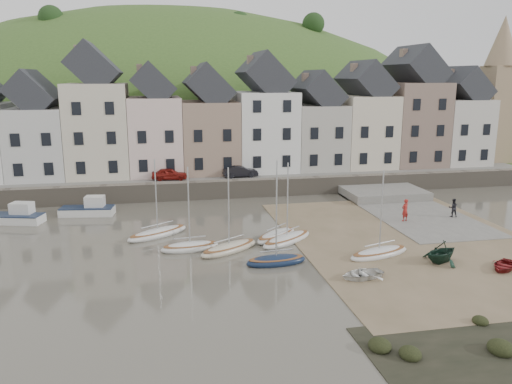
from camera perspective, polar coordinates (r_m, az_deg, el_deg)
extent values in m
plane|color=#4D483C|center=(36.81, 1.83, -6.60)|extent=(160.00, 160.00, 0.00)
cube|color=#3A5923|center=(67.26, -4.32, 2.96)|extent=(90.00, 30.00, 1.50)
cube|color=slate|center=(55.90, -2.90, 1.79)|extent=(70.00, 7.00, 0.10)
cube|color=slate|center=(52.65, -2.33, 0.38)|extent=(70.00, 1.20, 1.80)
cube|color=brown|center=(40.60, 17.20, -5.27)|extent=(18.00, 26.00, 0.06)
cube|color=slate|center=(49.19, 16.94, -2.08)|extent=(8.00, 18.00, 0.12)
ellipsoid|color=#3A5923|center=(98.60, -9.03, -5.19)|extent=(134.40, 84.00, 84.00)
cylinder|color=#382619|center=(83.20, -21.83, 15.92)|extent=(0.50, 0.50, 3.00)
sphere|color=#213D19|center=(83.41, -21.98, 17.63)|extent=(3.60, 3.60, 3.60)
cylinder|color=#382619|center=(85.99, -11.75, 16.42)|extent=(0.50, 0.50, 3.00)
sphere|color=#213D19|center=(86.19, -11.83, 18.07)|extent=(3.60, 3.60, 3.60)
cylinder|color=#382619|center=(85.14, -1.88, 16.71)|extent=(0.50, 0.50, 3.00)
sphere|color=#213D19|center=(85.34, -1.90, 18.38)|extent=(3.60, 3.60, 3.60)
cylinder|color=#382619|center=(86.94, 6.40, 16.56)|extent=(0.50, 0.50, 3.00)
sphere|color=#213D19|center=(87.15, 6.44, 18.20)|extent=(3.60, 3.60, 3.60)
cube|color=beige|center=(59.47, -23.02, 5.06)|extent=(5.80, 8.00, 7.50)
cube|color=gray|center=(59.38, -24.99, 11.36)|extent=(0.60, 0.90, 1.40)
cube|color=beige|center=(58.39, -17.19, 6.62)|extent=(6.40, 8.00, 10.00)
cube|color=gray|center=(58.35, -19.35, 14.58)|extent=(0.60, 0.90, 1.40)
cube|color=beige|center=(58.16, -11.17, 6.18)|extent=(5.60, 8.00, 8.50)
cube|color=gray|center=(57.82, -12.91, 13.10)|extent=(0.60, 0.90, 1.40)
cube|color=gray|center=(58.50, -5.30, 6.16)|extent=(6.20, 8.00, 8.00)
cube|color=gray|center=(57.97, -7.01, 13.12)|extent=(0.60, 0.90, 1.40)
cube|color=white|center=(59.45, 0.93, 6.80)|extent=(6.60, 8.00, 9.00)
cube|color=gray|center=(58.82, -0.66, 14.38)|extent=(0.60, 0.90, 1.40)
cube|color=#ADA99E|center=(61.15, 6.70, 6.18)|extent=(5.80, 8.00, 7.50)
cube|color=gray|center=(60.32, 5.52, 12.47)|extent=(0.60, 0.90, 1.40)
cube|color=beige|center=(63.17, 11.89, 6.66)|extent=(6.00, 8.00, 8.50)
cube|color=gray|center=(62.27, 10.90, 13.33)|extent=(0.60, 0.90, 1.40)
cube|color=#81695D|center=(65.79, 16.98, 7.27)|extent=(6.40, 8.00, 10.00)
cube|color=gray|center=(64.85, 16.18, 14.54)|extent=(0.60, 0.90, 1.40)
cube|color=beige|center=(68.98, 21.46, 6.34)|extent=(5.80, 8.00, 8.00)
cube|color=gray|center=(67.88, 20.89, 12.17)|extent=(0.60, 0.90, 1.40)
cube|color=#997F60|center=(71.87, 25.26, 7.84)|extent=(3.50, 3.50, 12.00)
cone|color=#997F60|center=(71.84, 25.97, 14.99)|extent=(4.00, 4.00, 6.00)
ellipsoid|color=silver|center=(40.75, -10.94, -4.60)|extent=(5.32, 4.21, 0.84)
ellipsoid|color=brown|center=(40.69, -10.96, -4.30)|extent=(4.89, 3.86, 0.20)
cylinder|color=#B2B5B7|center=(39.95, -11.13, -0.35)|extent=(0.10, 0.10, 5.60)
cylinder|color=#B2B5B7|center=(40.54, -10.99, -3.59)|extent=(2.52, 1.69, 0.08)
ellipsoid|color=silver|center=(37.19, -7.40, -6.17)|extent=(4.39, 2.04, 0.84)
ellipsoid|color=brown|center=(37.12, -7.41, -5.85)|extent=(4.04, 1.85, 0.20)
cylinder|color=#B2B5B7|center=(36.30, -7.54, -1.54)|extent=(0.10, 0.10, 5.60)
cylinder|color=#B2B5B7|center=(36.95, -7.44, -5.07)|extent=(2.32, 0.38, 0.08)
ellipsoid|color=beige|center=(36.68, -3.02, -6.35)|extent=(5.05, 3.94, 0.84)
ellipsoid|color=brown|center=(36.61, -3.02, -6.03)|extent=(4.63, 3.60, 0.20)
cylinder|color=#B2B5B7|center=(35.78, -3.08, -1.66)|extent=(0.10, 0.10, 5.60)
cylinder|color=#B2B5B7|center=(36.44, -3.03, -5.24)|extent=(2.38, 1.53, 0.08)
ellipsoid|color=silver|center=(39.45, 2.28, -4.95)|extent=(4.38, 4.12, 0.84)
ellipsoid|color=brown|center=(39.38, 2.28, -4.65)|extent=(4.02, 3.77, 0.20)
cylinder|color=#B2B5B7|center=(38.61, 2.32, -0.57)|extent=(0.10, 0.10, 5.60)
cylinder|color=#B2B5B7|center=(39.23, 2.29, -3.91)|extent=(1.92, 1.71, 0.08)
ellipsoid|color=silver|center=(38.62, 3.49, -5.36)|extent=(5.12, 4.32, 0.84)
ellipsoid|color=brown|center=(38.55, 3.49, -5.05)|extent=(4.70, 3.96, 0.20)
cylinder|color=#B2B5B7|center=(37.77, 3.55, -0.89)|extent=(0.10, 0.10, 5.60)
cylinder|color=#B2B5B7|center=(38.40, 3.50, -4.30)|extent=(2.37, 1.78, 0.08)
ellipsoid|color=#13203B|center=(34.29, 2.26, -7.74)|extent=(4.21, 1.79, 0.84)
ellipsoid|color=brown|center=(34.21, 2.26, -7.40)|extent=(3.88, 1.63, 0.20)
cylinder|color=#B2B5B7|center=(33.32, 2.30, -2.74)|extent=(0.10, 0.10, 5.60)
cylinder|color=#B2B5B7|center=(34.03, 2.27, -6.56)|extent=(2.26, 0.24, 0.08)
ellipsoid|color=silver|center=(36.66, 13.61, -6.72)|extent=(5.18, 2.95, 0.84)
ellipsoid|color=brown|center=(36.59, 13.63, -6.40)|extent=(4.76, 2.69, 0.20)
cylinder|color=#B2B5B7|center=(35.76, 13.87, -2.03)|extent=(0.10, 0.10, 5.60)
cylinder|color=#B2B5B7|center=(36.42, 13.68, -5.61)|extent=(2.62, 0.91, 0.08)
cube|color=silver|center=(48.20, -25.53, -2.74)|extent=(5.31, 3.01, 0.70)
cube|color=#13203B|center=(48.11, -25.57, -2.31)|extent=(5.22, 3.03, 0.08)
cube|color=silver|center=(48.01, -24.73, -1.67)|extent=(2.02, 1.63, 1.00)
cube|color=silver|center=(48.40, -18.37, -2.06)|extent=(4.92, 2.33, 0.70)
cube|color=#13203B|center=(48.31, -18.40, -1.64)|extent=(4.83, 2.37, 0.08)
cube|color=silver|center=(48.20, -17.60, -1.02)|extent=(1.80, 1.42, 1.00)
imported|color=white|center=(32.45, 11.74, -8.96)|extent=(3.05, 2.40, 0.57)
imported|color=black|center=(36.37, 20.04, -6.29)|extent=(3.60, 3.40, 1.51)
imported|color=maroon|center=(36.84, 26.00, -7.40)|extent=(3.15, 3.03, 0.53)
imported|color=maroon|center=(45.33, 16.34, -1.95)|extent=(0.82, 0.68, 1.93)
imported|color=black|center=(48.07, 21.19, -1.65)|extent=(0.92, 0.79, 1.64)
imported|color=maroon|center=(54.25, -9.66, 2.01)|extent=(3.79, 1.81, 1.25)
imported|color=black|center=(54.95, -1.76, 2.31)|extent=(3.79, 1.48, 1.23)
cube|color=black|center=(27.49, 26.72, -15.04)|extent=(14.00, 6.00, 0.05)
ellipsoid|color=black|center=(24.71, 16.87, -16.94)|extent=(0.99, 1.09, 0.64)
ellipsoid|color=black|center=(28.89, 23.82, -13.07)|extent=(0.78, 0.86, 0.51)
ellipsoid|color=black|center=(24.97, 13.69, -16.37)|extent=(1.06, 1.16, 0.69)
ellipsoid|color=black|center=(26.51, 25.73, -15.48)|extent=(1.16, 1.28, 0.76)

